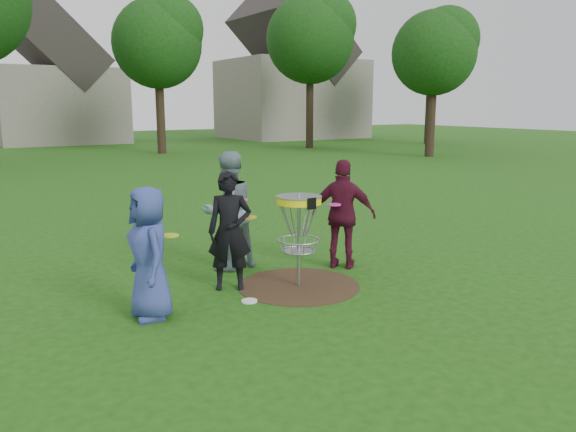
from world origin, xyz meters
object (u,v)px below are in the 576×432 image
player_maroon (343,214)px  disc_golf_basket (299,218)px  player_grey (228,211)px  player_blue (149,253)px  player_black (230,231)px

player_maroon → disc_golf_basket: bearing=66.8°
disc_golf_basket → player_grey: bearing=109.6°
disc_golf_basket → player_maroon: bearing=20.6°
player_blue → player_maroon: 3.40m
player_maroon → player_grey: bearing=16.3°
player_maroon → disc_golf_basket: size_ratio=1.28×
player_black → player_maroon: player_maroon is taller
player_blue → disc_golf_basket: bearing=93.1°
player_black → player_grey: size_ratio=0.90×
player_black → player_grey: (0.43, 0.93, 0.10)m
player_black → disc_golf_basket: 1.01m
player_blue → disc_golf_basket: 2.25m
player_blue → player_maroon: bearing=99.7°
disc_golf_basket → player_black: bearing=155.3°
player_blue → player_grey: size_ratio=0.87×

